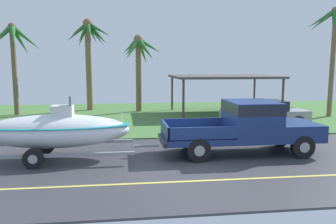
% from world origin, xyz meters
% --- Properties ---
extents(ground, '(36.00, 22.00, 0.11)m').
position_xyz_m(ground, '(0.00, 8.38, -0.01)').
color(ground, '#38383D').
extents(pickup_truck_towing, '(5.87, 2.12, 1.93)m').
position_xyz_m(pickup_truck_towing, '(2.36, 1.06, 1.07)').
color(pickup_truck_towing, navy).
rests_on(pickup_truck_towing, ground).
extents(boat_on_trailer, '(6.34, 2.24, 2.20)m').
position_xyz_m(boat_on_trailer, '(-4.57, 1.06, 1.01)').
color(boat_on_trailer, gray).
rests_on(boat_on_trailer, ground).
extents(parked_sedan_near, '(4.36, 1.82, 1.38)m').
position_xyz_m(parked_sedan_near, '(5.06, 6.39, 0.67)').
color(parked_sedan_near, '#99999E').
rests_on(parked_sedan_near, ground).
extents(carport_awning, '(6.53, 5.10, 2.53)m').
position_xyz_m(carport_awning, '(4.26, 11.13, 2.41)').
color(carport_awning, '#4C4238').
rests_on(carport_awning, ground).
extents(palm_tree_near_left, '(3.14, 3.51, 6.66)m').
position_xyz_m(palm_tree_near_left, '(10.52, 9.04, 5.28)').
color(palm_tree_near_left, brown).
rests_on(palm_tree_near_left, ground).
extents(palm_tree_near_right, '(3.15, 3.42, 6.35)m').
position_xyz_m(palm_tree_near_right, '(-4.44, 14.01, 4.70)').
color(palm_tree_near_right, brown).
rests_on(palm_tree_near_right, ground).
extents(palm_tree_mid, '(2.87, 3.00, 5.80)m').
position_xyz_m(palm_tree_mid, '(-8.82, 12.16, 4.40)').
color(palm_tree_mid, brown).
rests_on(palm_tree_mid, ground).
extents(palm_tree_far_left, '(2.77, 3.20, 5.21)m').
position_xyz_m(palm_tree_far_left, '(-1.10, 12.78, 3.83)').
color(palm_tree_far_left, brown).
rests_on(palm_tree_far_left, ground).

